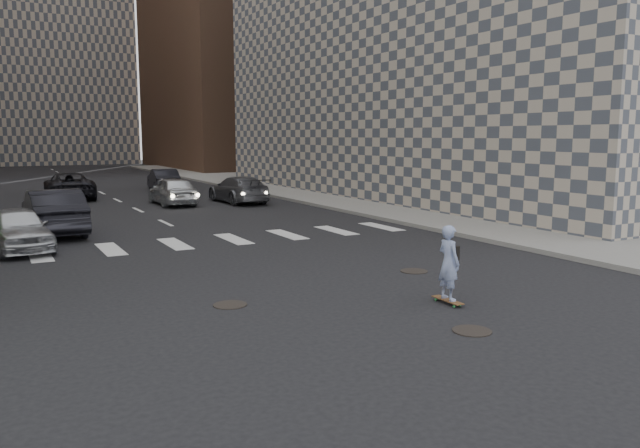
{
  "coord_description": "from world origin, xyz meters",
  "views": [
    {
      "loc": [
        -6.31,
        -10.66,
        3.47
      ],
      "look_at": [
        0.95,
        2.75,
        1.3
      ],
      "focal_mm": 35.0,
      "sensor_mm": 36.0,
      "label": 1
    }
  ],
  "objects_px": {
    "traffic_car_b": "(238,189)",
    "traffic_car_e": "(163,180)",
    "silver_sedan": "(17,229)",
    "traffic_car_a": "(54,212)",
    "traffic_car_d": "(173,191)",
    "skateboarder": "(449,263)",
    "traffic_car_c": "(69,186)"
  },
  "relations": [
    {
      "from": "skateboarder",
      "to": "traffic_car_b",
      "type": "bearing_deg",
      "value": 81.83
    },
    {
      "from": "traffic_car_c",
      "to": "silver_sedan",
      "type": "bearing_deg",
      "value": 80.72
    },
    {
      "from": "silver_sedan",
      "to": "traffic_car_c",
      "type": "distance_m",
      "value": 16.22
    },
    {
      "from": "traffic_car_c",
      "to": "traffic_car_e",
      "type": "distance_m",
      "value": 6.45
    },
    {
      "from": "traffic_car_a",
      "to": "traffic_car_e",
      "type": "relative_size",
      "value": 1.16
    },
    {
      "from": "traffic_car_b",
      "to": "traffic_car_c",
      "type": "relative_size",
      "value": 0.9
    },
    {
      "from": "traffic_car_a",
      "to": "traffic_car_b",
      "type": "relative_size",
      "value": 1.03
    },
    {
      "from": "silver_sedan",
      "to": "traffic_car_c",
      "type": "bearing_deg",
      "value": 70.59
    },
    {
      "from": "silver_sedan",
      "to": "traffic_car_a",
      "type": "bearing_deg",
      "value": 58.05
    },
    {
      "from": "silver_sedan",
      "to": "skateboarder",
      "type": "bearing_deg",
      "value": -63.11
    },
    {
      "from": "traffic_car_b",
      "to": "traffic_car_e",
      "type": "distance_m",
      "value": 8.98
    },
    {
      "from": "traffic_car_a",
      "to": "traffic_car_b",
      "type": "bearing_deg",
      "value": -146.17
    },
    {
      "from": "traffic_car_a",
      "to": "traffic_car_d",
      "type": "xyz_separation_m",
      "value": [
        6.25,
        7.39,
        -0.08
      ]
    },
    {
      "from": "skateboarder",
      "to": "silver_sedan",
      "type": "xyz_separation_m",
      "value": [
        -7.53,
        10.96,
        -0.2
      ]
    },
    {
      "from": "traffic_car_a",
      "to": "traffic_car_d",
      "type": "relative_size",
      "value": 1.15
    },
    {
      "from": "traffic_car_b",
      "to": "traffic_car_d",
      "type": "bearing_deg",
      "value": -11.2
    },
    {
      "from": "silver_sedan",
      "to": "traffic_car_e",
      "type": "bearing_deg",
      "value": 56.01
    },
    {
      "from": "skateboarder",
      "to": "traffic_car_b",
      "type": "relative_size",
      "value": 0.35
    },
    {
      "from": "traffic_car_e",
      "to": "traffic_car_b",
      "type": "bearing_deg",
      "value": 105.72
    },
    {
      "from": "silver_sedan",
      "to": "traffic_car_a",
      "type": "distance_m",
      "value": 3.16
    },
    {
      "from": "traffic_car_c",
      "to": "traffic_car_d",
      "type": "bearing_deg",
      "value": 129.58
    },
    {
      "from": "skateboarder",
      "to": "traffic_car_a",
      "type": "xyz_separation_m",
      "value": [
        -6.23,
        13.84,
        -0.06
      ]
    },
    {
      "from": "skateboarder",
      "to": "traffic_car_b",
      "type": "xyz_separation_m",
      "value": [
        3.32,
        20.67,
        -0.18
      ]
    },
    {
      "from": "traffic_car_c",
      "to": "skateboarder",
      "type": "bearing_deg",
      "value": 101.45
    },
    {
      "from": "skateboarder",
      "to": "silver_sedan",
      "type": "relative_size",
      "value": 0.42
    },
    {
      "from": "traffic_car_a",
      "to": "traffic_car_c",
      "type": "xyz_separation_m",
      "value": [
        2.02,
        13.0,
        -0.07
      ]
    },
    {
      "from": "traffic_car_a",
      "to": "traffic_car_b",
      "type": "distance_m",
      "value": 11.74
    },
    {
      "from": "skateboarder",
      "to": "traffic_car_c",
      "type": "distance_m",
      "value": 27.17
    },
    {
      "from": "skateboarder",
      "to": "silver_sedan",
      "type": "height_order",
      "value": "skateboarder"
    },
    {
      "from": "traffic_car_b",
      "to": "traffic_car_e",
      "type": "bearing_deg",
      "value": -80.89
    },
    {
      "from": "traffic_car_a",
      "to": "traffic_car_c",
      "type": "bearing_deg",
      "value": -100.56
    },
    {
      "from": "skateboarder",
      "to": "traffic_car_e",
      "type": "height_order",
      "value": "skateboarder"
    }
  ]
}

